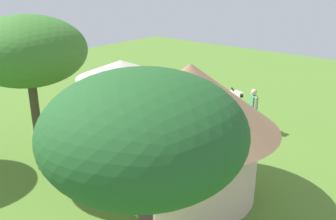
# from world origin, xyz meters

# --- Properties ---
(ground_plane) EXTENTS (36.00, 36.00, 0.00)m
(ground_plane) POSITION_xyz_m (0.00, 0.00, 0.00)
(ground_plane) COLOR #56802D
(thatched_hut) EXTENTS (4.92, 4.92, 3.84)m
(thatched_hut) POSITION_xyz_m (-2.53, 3.61, 2.17)
(thatched_hut) COLOR beige
(thatched_hut) RESTS_ON ground_plane
(shade_umbrella) EXTENTS (3.39, 3.39, 3.04)m
(shade_umbrella) POSITION_xyz_m (1.86, 1.99, 2.71)
(shade_umbrella) COLOR brown
(shade_umbrella) RESTS_ON ground_plane
(patio_dining_table) EXTENTS (1.52, 1.18, 0.74)m
(patio_dining_table) POSITION_xyz_m (1.86, 1.99, 0.66)
(patio_dining_table) COLOR silver
(patio_dining_table) RESTS_ON ground_plane
(patio_chair_near_lawn) EXTENTS (0.59, 0.58, 0.90)m
(patio_chair_near_lawn) POSITION_xyz_m (1.25, 0.94, 0.52)
(patio_chair_near_lawn) COLOR silver
(patio_chair_near_lawn) RESTS_ON ground_plane
(patio_chair_west_end) EXTENTS (0.58, 0.59, 0.90)m
(patio_chair_west_end) POSITION_xyz_m (2.91, 1.38, 0.52)
(patio_chair_west_end) COLOR white
(patio_chair_west_end) RESTS_ON ground_plane
(patio_chair_near_hut) EXTENTS (0.60, 0.59, 0.90)m
(patio_chair_near_hut) POSITION_xyz_m (2.50, 3.02, 0.52)
(patio_chair_near_hut) COLOR silver
(patio_chair_near_hut) RESTS_ON ground_plane
(patio_chair_east_end) EXTENTS (0.57, 0.58, 0.90)m
(patio_chair_east_end) POSITION_xyz_m (0.77, 2.52, 0.52)
(patio_chair_east_end) COLOR silver
(patio_chair_east_end) RESTS_ON ground_plane
(guest_beside_umbrella) EXTENTS (0.45, 0.45, 1.61)m
(guest_beside_umbrella) POSITION_xyz_m (2.82, 3.55, 0.97)
(guest_beside_umbrella) COLOR black
(guest_beside_umbrella) RESTS_ON ground_plane
(guest_behind_table) EXTENTS (0.45, 0.44, 1.59)m
(guest_behind_table) POSITION_xyz_m (2.80, 3.32, 0.96)
(guest_behind_table) COLOR black
(guest_behind_table) RESTS_ON ground_plane
(standing_watcher) EXTENTS (0.49, 0.48, 1.74)m
(standing_watcher) POSITION_xyz_m (-1.75, -1.78, 1.05)
(standing_watcher) COLOR black
(standing_watcher) RESTS_ON ground_plane
(striped_lounge_chair) EXTENTS (0.92, 0.73, 0.63)m
(striped_lounge_chair) POSITION_xyz_m (-2.04, -0.40, 0.26)
(striped_lounge_chair) COLOR #33A46F
(striped_lounge_chair) RESTS_ON ground_plane
(zebra_nearest_camera) EXTENTS (2.21, 1.16, 1.52)m
(zebra_nearest_camera) POSITION_xyz_m (0.03, -2.31, 0.98)
(zebra_nearest_camera) COLOR silver
(zebra_nearest_camera) RESTS_ON ground_plane
(zebra_by_umbrella) EXTENTS (1.94, 1.47, 1.49)m
(zebra_by_umbrella) POSITION_xyz_m (2.43, -0.63, 0.96)
(zebra_by_umbrella) COLOR silver
(zebra_by_umbrella) RESTS_ON ground_plane
(acacia_tree_left_background) EXTENTS (3.49, 3.49, 4.95)m
(acacia_tree_left_background) POSITION_xyz_m (2.00, 5.56, 3.88)
(acacia_tree_left_background) COLOR #413E27
(acacia_tree_left_background) RESTS_ON ground_plane
(acacia_tree_right_background) EXTENTS (3.08, 3.08, 4.75)m
(acacia_tree_right_background) POSITION_xyz_m (-4.65, 7.67, 3.80)
(acacia_tree_right_background) COLOR #503639
(acacia_tree_right_background) RESTS_ON ground_plane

